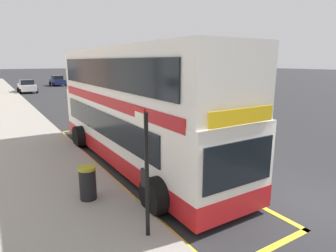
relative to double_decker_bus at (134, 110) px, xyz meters
The scene contains 7 objects.
ground_plane 25.65m from the double_decker_bus, 84.49° to the left, with size 260.00×260.00×0.00m, color #28282B.
double_decker_bus is the anchor object (origin of this frame).
bus_bay_markings 2.06m from the double_decker_bus, behind, with size 2.91×13.29×0.01m.
bus_stop_sign 5.28m from the double_decker_bus, 113.11° to the right, with size 0.09×0.51×2.83m.
parked_car_navy_distant 39.83m from the double_decker_bus, 82.64° to the left, with size 2.09×4.20×1.62m.
parked_car_white_far 30.60m from the double_decker_bus, 90.73° to the left, with size 2.09×4.20×1.62m.
litter_bin 3.94m from the double_decker_bus, 136.66° to the right, with size 0.48×0.48×0.94m.
Camera 1 is at (-7.19, -3.49, 3.92)m, focal length 30.96 mm.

